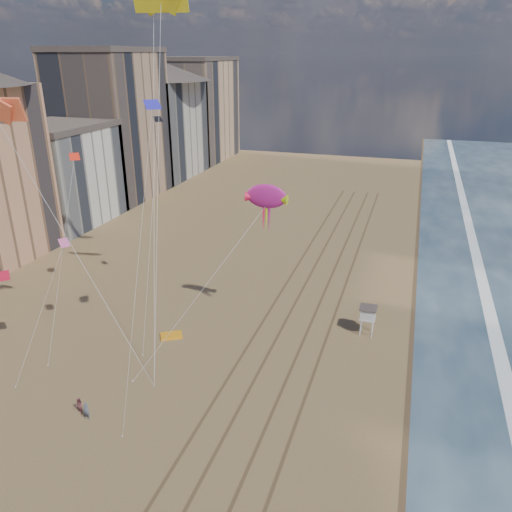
{
  "coord_description": "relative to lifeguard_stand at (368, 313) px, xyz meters",
  "views": [
    {
      "loc": [
        12.96,
        -16.8,
        27.81
      ],
      "look_at": [
        -0.75,
        26.0,
        9.5
      ],
      "focal_mm": 35.0,
      "sensor_mm": 36.0,
      "label": 1
    }
  ],
  "objects": [
    {
      "name": "wet_sand",
      "position": [
        8.94,
        9.21,
        -2.47
      ],
      "size": [
        260.0,
        260.0,
        0.0
      ],
      "primitive_type": "plane",
      "color": "#42301E",
      "rests_on": "ground"
    },
    {
      "name": "foam",
      "position": [
        13.14,
        9.21,
        -2.47
      ],
      "size": [
        260.0,
        260.0,
        0.0
      ],
      "primitive_type": "plane",
      "color": "white",
      "rests_on": "ground"
    },
    {
      "name": "tracks",
      "position": [
        -7.51,
        -0.79,
        -2.46
      ],
      "size": [
        7.68,
        120.0,
        0.01
      ],
      "color": "brown",
      "rests_on": "ground"
    },
    {
      "name": "buildings",
      "position": [
        -55.8,
        34.8,
        11.08
      ],
      "size": [
        34.72,
        131.35,
        29.0
      ],
      "color": "#C6B284",
      "rests_on": "ground"
    },
    {
      "name": "lifeguard_stand",
      "position": [
        0.0,
        0.0,
        0.0
      ],
      "size": [
        1.78,
        1.78,
        3.21
      ],
      "color": "silver",
      "rests_on": "ground"
    },
    {
      "name": "grounded_kite",
      "position": [
        -19.56,
        -6.87,
        -2.34
      ],
      "size": [
        2.66,
        2.39,
        0.26
      ],
      "primitive_type": "cube",
      "rotation": [
        0.0,
        0.0,
        0.54
      ],
      "color": "orange",
      "rests_on": "ground"
    },
    {
      "name": "show_kite",
      "position": [
        -10.39,
        -2.86,
        12.51
      ],
      "size": [
        6.63,
        6.57,
        20.67
      ],
      "color": "#AC1A76",
      "rests_on": "ground"
    },
    {
      "name": "kite_flyer_a",
      "position": [
        -20.29,
        -20.53,
        -1.71
      ],
      "size": [
        0.62,
        0.47,
        1.52
      ],
      "primitive_type": "imported",
      "rotation": [
        0.0,
        0.0,
        0.2
      ],
      "color": "#515768",
      "rests_on": "ground"
    },
    {
      "name": "kite_flyer_b",
      "position": [
        -21.31,
        -20.13,
        -1.74
      ],
      "size": [
        0.9,
        0.87,
        1.47
      ],
      "primitive_type": "imported",
      "rotation": [
        0.0,
        0.0,
        -0.65
      ],
      "color": "#88454B",
      "rests_on": "ground"
    },
    {
      "name": "parafoils",
      "position": [
        -23.44,
        -7.78,
        28.81
      ],
      "size": [
        16.09,
        13.82,
        16.13
      ],
      "color": "black",
      "rests_on": "ground"
    },
    {
      "name": "small_kites",
      "position": [
        -25.09,
        -10.64,
        14.53
      ],
      "size": [
        18.17,
        14.04,
        15.97
      ],
      "color": "#2B26CE",
      "rests_on": "ground"
    }
  ]
}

